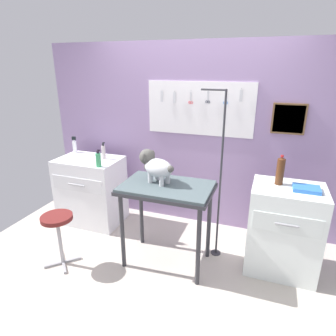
{
  "coord_description": "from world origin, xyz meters",
  "views": [
    {
      "loc": [
        0.91,
        -2.21,
        2.02
      ],
      "look_at": [
        -0.01,
        0.36,
        1.05
      ],
      "focal_mm": 31.03,
      "sensor_mm": 36.0,
      "label": 1
    }
  ],
  "objects_px": {
    "stool": "(58,225)",
    "dog": "(155,166)",
    "grooming_table": "(167,195)",
    "counter_left": "(91,190)",
    "soda_bottle": "(280,171)",
    "grooming_arm": "(219,184)",
    "cabinet_right": "(284,229)",
    "conditioner_bottle": "(98,160)"
  },
  "relations": [
    {
      "from": "dog",
      "to": "soda_bottle",
      "type": "distance_m",
      "value": 1.22
    },
    {
      "from": "grooming_arm",
      "to": "stool",
      "type": "bearing_deg",
      "value": -154.09
    },
    {
      "from": "grooming_table",
      "to": "conditioner_bottle",
      "type": "relative_size",
      "value": 4.35
    },
    {
      "from": "grooming_arm",
      "to": "dog",
      "type": "bearing_deg",
      "value": -156.55
    },
    {
      "from": "cabinet_right",
      "to": "stool",
      "type": "distance_m",
      "value": 2.3
    },
    {
      "from": "grooming_table",
      "to": "counter_left",
      "type": "distance_m",
      "value": 1.39
    },
    {
      "from": "soda_bottle",
      "to": "grooming_arm",
      "type": "bearing_deg",
      "value": -176.44
    },
    {
      "from": "grooming_table",
      "to": "counter_left",
      "type": "relative_size",
      "value": 1.04
    },
    {
      "from": "grooming_table",
      "to": "cabinet_right",
      "type": "height_order",
      "value": "cabinet_right"
    },
    {
      "from": "grooming_table",
      "to": "cabinet_right",
      "type": "xyz_separation_m",
      "value": [
        1.15,
        0.29,
        -0.33
      ]
    },
    {
      "from": "stool",
      "to": "soda_bottle",
      "type": "distance_m",
      "value": 2.3
    },
    {
      "from": "dog",
      "to": "conditioner_bottle",
      "type": "distance_m",
      "value": 0.86
    },
    {
      "from": "conditioner_bottle",
      "to": "stool",
      "type": "bearing_deg",
      "value": -96.74
    },
    {
      "from": "grooming_table",
      "to": "grooming_arm",
      "type": "relative_size",
      "value": 0.51
    },
    {
      "from": "conditioner_bottle",
      "to": "grooming_table",
      "type": "bearing_deg",
      "value": -16.3
    },
    {
      "from": "dog",
      "to": "stool",
      "type": "distance_m",
      "value": 1.18
    },
    {
      "from": "grooming_arm",
      "to": "cabinet_right",
      "type": "xyz_separation_m",
      "value": [
        0.68,
        -0.02,
        -0.39
      ]
    },
    {
      "from": "stool",
      "to": "soda_bottle",
      "type": "height_order",
      "value": "soda_bottle"
    },
    {
      "from": "dog",
      "to": "soda_bottle",
      "type": "bearing_deg",
      "value": 14.25
    },
    {
      "from": "counter_left",
      "to": "cabinet_right",
      "type": "relative_size",
      "value": 0.96
    },
    {
      "from": "counter_left",
      "to": "soda_bottle",
      "type": "xyz_separation_m",
      "value": [
        2.29,
        -0.15,
        0.61
      ]
    },
    {
      "from": "stool",
      "to": "grooming_table",
      "type": "bearing_deg",
      "value": 22.08
    },
    {
      "from": "counter_left",
      "to": "conditioner_bottle",
      "type": "xyz_separation_m",
      "value": [
        0.3,
        -0.22,
        0.53
      ]
    },
    {
      "from": "soda_bottle",
      "to": "counter_left",
      "type": "bearing_deg",
      "value": 176.26
    },
    {
      "from": "dog",
      "to": "grooming_table",
      "type": "bearing_deg",
      "value": -18.72
    },
    {
      "from": "cabinet_right",
      "to": "dog",
      "type": "bearing_deg",
      "value": -169.24
    },
    {
      "from": "grooming_arm",
      "to": "conditioner_bottle",
      "type": "bearing_deg",
      "value": -178.71
    },
    {
      "from": "grooming_arm",
      "to": "soda_bottle",
      "type": "xyz_separation_m",
      "value": [
        0.57,
        0.04,
        0.21
      ]
    },
    {
      "from": "dog",
      "to": "soda_bottle",
      "type": "height_order",
      "value": "dog"
    },
    {
      "from": "dog",
      "to": "counter_left",
      "type": "relative_size",
      "value": 0.49
    },
    {
      "from": "stool",
      "to": "dog",
      "type": "bearing_deg",
      "value": 27.52
    },
    {
      "from": "dog",
      "to": "counter_left",
      "type": "height_order",
      "value": "dog"
    },
    {
      "from": "grooming_table",
      "to": "soda_bottle",
      "type": "height_order",
      "value": "soda_bottle"
    },
    {
      "from": "grooming_arm",
      "to": "conditioner_bottle",
      "type": "height_order",
      "value": "grooming_arm"
    },
    {
      "from": "grooming_arm",
      "to": "conditioner_bottle",
      "type": "relative_size",
      "value": 8.58
    },
    {
      "from": "counter_left",
      "to": "soda_bottle",
      "type": "bearing_deg",
      "value": -3.74
    },
    {
      "from": "grooming_table",
      "to": "counter_left",
      "type": "bearing_deg",
      "value": 158.33
    },
    {
      "from": "stool",
      "to": "conditioner_bottle",
      "type": "bearing_deg",
      "value": 83.26
    },
    {
      "from": "stool",
      "to": "soda_bottle",
      "type": "xyz_separation_m",
      "value": [
        2.08,
        0.77,
        0.59
      ]
    },
    {
      "from": "cabinet_right",
      "to": "conditioner_bottle",
      "type": "relative_size",
      "value": 4.35
    },
    {
      "from": "dog",
      "to": "counter_left",
      "type": "bearing_deg",
      "value": 157.97
    },
    {
      "from": "grooming_arm",
      "to": "counter_left",
      "type": "distance_m",
      "value": 1.78
    }
  ]
}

